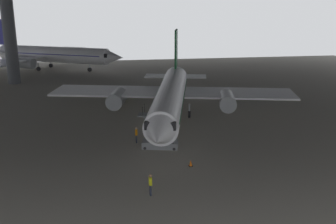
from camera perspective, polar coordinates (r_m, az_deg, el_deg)
The scene contains 8 objects.
ground_plane at distance 46.97m, azimuth -0.55°, elevation -2.09°, with size 110.00×110.00×0.00m, color gray.
airplane_main at distance 48.04m, azimuth 0.39°, elevation 2.34°, with size 31.69×32.25×10.37m.
boarding_stairs at distance 40.14m, azimuth -1.24°, elevation -4.18°, with size 4.19×2.29×4.43m.
crew_worker_near_nose at distance 30.57m, azimuth -2.55°, elevation -10.23°, with size 0.24×0.55×1.76m.
crew_worker_by_stairs at distance 41.48m, azimuth -4.58°, elevation -3.17°, with size 0.28×0.54×1.71m.
airplane_distant at distance 89.01m, azimuth -16.48°, elevation 7.96°, with size 30.74×30.92×10.47m.
traffic_cone_orange at distance 35.98m, azimuth 3.29°, elevation -7.35°, with size 0.36×0.36×0.60m.
baggage_tug at distance 58.94m, azimuth -6.83°, elevation 2.05°, with size 1.36×2.25×0.90m.
Camera 1 is at (-6.63, -44.21, 14.42)m, focal length 42.29 mm.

